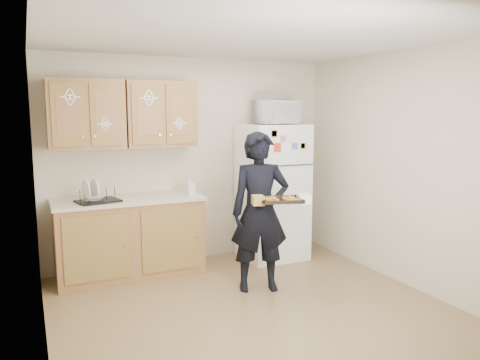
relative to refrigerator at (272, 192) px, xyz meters
name	(u,v)px	position (x,y,z in m)	size (l,w,h in m)	color
floor	(255,312)	(-0.95, -1.43, -0.85)	(3.60, 3.60, 0.00)	brown
ceiling	(256,36)	(-0.95, -1.43, 1.65)	(3.60, 3.60, 0.00)	silver
wall_back	(191,161)	(-0.95, 0.37, 0.40)	(3.60, 0.04, 2.50)	beige
wall_front	(402,223)	(-0.95, -3.23, 0.40)	(3.60, 0.04, 2.50)	beige
wall_left	(38,195)	(-2.75, -1.43, 0.40)	(0.04, 3.60, 2.50)	beige
wall_right	(408,170)	(0.85, -1.43, 0.40)	(0.04, 3.60, 2.50)	beige
refrigerator	(272,192)	(0.00, 0.00, 0.00)	(0.75, 0.70, 1.70)	white
base_cabinet	(130,239)	(-1.80, 0.05, -0.42)	(1.60, 0.60, 0.86)	brown
countertop	(129,200)	(-1.80, 0.05, 0.03)	(1.64, 0.64, 0.04)	beige
upper_cab_left	(86,115)	(-2.20, 0.18, 0.98)	(0.80, 0.33, 0.75)	brown
upper_cab_right	(160,114)	(-1.38, 0.18, 0.98)	(0.80, 0.33, 0.75)	brown
cereal_box	(296,235)	(0.52, 0.24, -0.69)	(0.20, 0.07, 0.32)	#E0D14F
person	(260,212)	(-0.65, -0.93, -0.02)	(0.60, 0.40, 1.66)	black
baking_tray	(281,201)	(-0.57, -1.22, 0.14)	(0.40, 0.29, 0.04)	black
pizza_front_left	(273,200)	(-0.68, -1.26, 0.16)	(0.13, 0.13, 0.02)	orange
pizza_front_right	(292,200)	(-0.50, -1.31, 0.16)	(0.13, 0.13, 0.02)	orange
pizza_back_left	(270,198)	(-0.64, -1.13, 0.16)	(0.13, 0.13, 0.02)	orange
pizza_back_right	(289,197)	(-0.46, -1.18, 0.16)	(0.13, 0.13, 0.02)	orange
microwave	(276,112)	(0.02, -0.05, 1.00)	(0.53, 0.36, 0.29)	white
foil_pan	(275,98)	(0.01, -0.02, 1.18)	(0.33, 0.23, 0.07)	silver
dish_rack	(98,194)	(-2.14, -0.05, 0.13)	(0.42, 0.32, 0.17)	black
bowl	(94,198)	(-2.19, -0.05, 0.10)	(0.24, 0.24, 0.06)	silver
soap_bottle	(190,185)	(-1.10, -0.01, 0.15)	(0.09, 0.10, 0.21)	white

